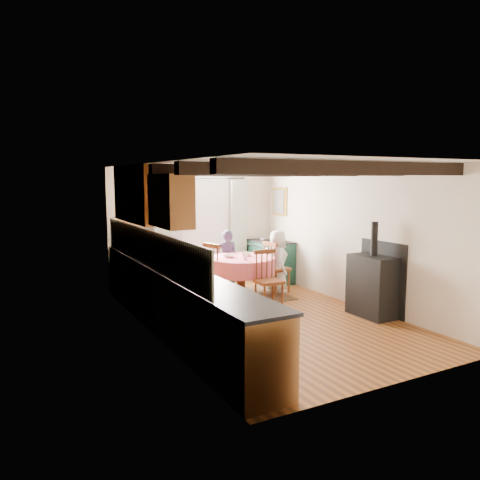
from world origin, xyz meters
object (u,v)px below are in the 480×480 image
dining_table (241,277)px  chair_left (204,273)px  cup (245,257)px  chair_right (277,267)px  child_far (227,260)px  chair_near (269,279)px  aga_range (271,261)px  child_right (278,261)px  cast_iron_stove (373,269)px

dining_table → chair_left: (-0.75, 0.00, 0.15)m
cup → dining_table: bearing=78.8°
chair_right → child_far: 1.01m
dining_table → chair_right: (0.80, 0.02, 0.12)m
child_far → dining_table: bearing=101.2°
chair_near → aga_range: chair_near is taller
chair_near → child_right: bearing=53.2°
chair_right → cup: (-0.84, -0.28, 0.30)m
cast_iron_stove → chair_right: bearing=103.4°
chair_right → child_far: (-0.75, 0.67, 0.10)m
aga_range → cast_iron_stove: cast_iron_stove is taller
aga_range → child_far: bearing=-172.0°
chair_right → child_right: (0.03, 0.02, 0.11)m
chair_left → cast_iron_stove: bearing=30.0°
chair_left → cast_iron_stove: 2.89m
aga_range → chair_right: bearing=-114.9°
chair_right → aga_range: chair_right is taller
child_far → cup: (-0.10, -0.94, 0.20)m
cast_iron_stove → aga_range: bearing=92.2°
cast_iron_stove → cup: (-1.34, 1.79, 0.04)m
aga_range → cup: size_ratio=9.86×
chair_left → child_right: 1.58m
chair_near → child_far: (-0.03, 1.54, 0.11)m
chair_right → dining_table: bearing=84.3°
chair_near → child_far: size_ratio=0.82×
dining_table → cast_iron_stove: size_ratio=0.82×
chair_right → cup: 0.94m
chair_left → chair_right: 1.55m
aga_range → child_far: size_ratio=0.82×
chair_near → cup: (-0.13, 0.60, 0.30)m
chair_right → child_right: bearing=-65.2°
chair_left → chair_right: chair_left is taller
chair_left → child_far: 1.06m
aga_range → child_far: child_far is taller
dining_table → cast_iron_stove: bearing=-57.7°
aga_range → chair_left: bearing=-156.3°
aga_range → cup: 1.68m
dining_table → child_far: size_ratio=1.04×
dining_table → chair_left: 0.77m
chair_left → chair_right: bearing=75.8°
cast_iron_stove → cup: bearing=126.8°
dining_table → aga_range: (1.18, 0.85, 0.08)m
child_right → cup: child_right is taller
chair_near → child_right: (0.75, 0.90, 0.11)m
chair_left → cast_iron_stove: (2.04, -2.04, 0.24)m
chair_near → aga_range: 2.03m
child_far → chair_near: bearing=106.4°
cast_iron_stove → child_far: bearing=114.4°
chair_left → cup: 0.79m
cast_iron_stove → cup: 2.23m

